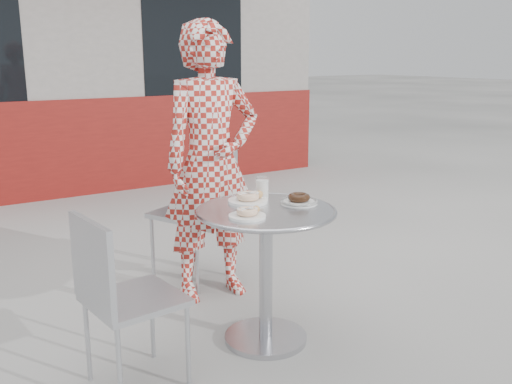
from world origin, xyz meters
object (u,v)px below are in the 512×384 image
chair_left (134,334)px  plate_far (249,198)px  plate_near (248,213)px  seated_person (212,163)px  bistro_table (266,242)px  chair_far (194,240)px  plate_checker (299,200)px  milk_cup (262,188)px

chair_left → plate_far: 0.87m
plate_near → seated_person: bearing=74.3°
seated_person → plate_near: (-0.21, -0.75, -0.10)m
plate_far → chair_left: bearing=-165.0°
bistro_table → chair_far: 0.97m
chair_left → plate_checker: 1.03m
bistro_table → seated_person: seated_person is taller
chair_far → milk_cup: 0.88m
chair_left → plate_far: chair_left is taller
seated_person → milk_cup: bearing=-80.4°
chair_far → seated_person: size_ratio=0.54×
bistro_table → plate_checker: bearing=1.7°
plate_far → plate_checker: bearing=-36.9°
bistro_table → plate_far: (-0.00, 0.16, 0.19)m
bistro_table → chair_left: (-0.71, -0.03, -0.29)m
seated_person → plate_checker: size_ratio=8.45×
plate_checker → milk_cup: 0.22m
bistro_table → plate_near: 0.25m
plate_far → chair_far: bearing=85.6°
chair_left → seated_person: seated_person is taller
bistro_table → milk_cup: (0.11, 0.20, 0.22)m
bistro_table → plate_near: size_ratio=4.04×
bistro_table → chair_far: (0.06, 0.93, -0.26)m
seated_person → plate_far: seated_person is taller
seated_person → plate_near: 0.78m
chair_left → milk_cup: (0.81, 0.23, 0.51)m
bistro_table → chair_left: chair_left is taller
plate_near → plate_checker: (0.35, 0.08, -0.00)m
seated_person → plate_near: size_ratio=9.40×
plate_far → plate_near: plate_far is taller
chair_left → plate_far: bearing=-81.3°
chair_left → seated_person: 1.19m
plate_far → plate_near: 0.28m
plate_near → plate_checker: bearing=12.6°
chair_left → bistro_table: bearing=-94.0°
bistro_table → plate_near: bearing=-154.0°
plate_checker → chair_far: bearing=99.0°
chair_far → plate_near: (-0.21, -1.00, 0.45)m
seated_person → milk_cup: size_ratio=14.21×
chair_far → plate_far: chair_far is taller
milk_cup → plate_near: bearing=-133.1°
plate_far → plate_checker: (0.21, -0.15, -0.01)m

